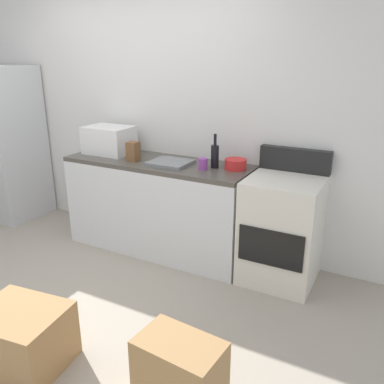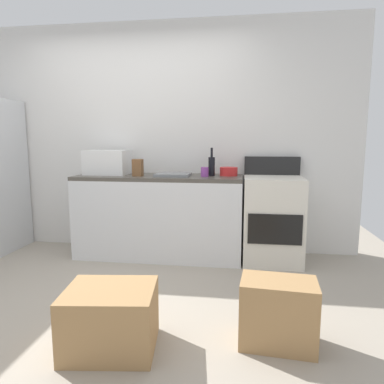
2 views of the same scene
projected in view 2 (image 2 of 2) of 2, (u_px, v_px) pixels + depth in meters
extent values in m
plane|color=#9E9384|center=(88.00, 302.00, 2.75)|extent=(6.00, 6.00, 0.00)
cube|color=silver|center=(141.00, 138.00, 4.08)|extent=(5.00, 0.10, 2.60)
cube|color=silver|center=(160.00, 218.00, 3.82)|extent=(1.80, 0.60, 0.86)
cube|color=#4C473F|center=(159.00, 177.00, 3.75)|extent=(1.80, 0.60, 0.04)
cube|color=silver|center=(272.00, 219.00, 3.65)|extent=(0.60, 0.60, 0.90)
cube|color=black|center=(275.00, 229.00, 3.35)|extent=(0.52, 0.02, 0.30)
cube|color=black|center=(272.00, 166.00, 3.82)|extent=(0.60, 0.08, 0.20)
cube|color=white|center=(108.00, 162.00, 3.86)|extent=(0.46, 0.34, 0.27)
cube|color=slate|center=(173.00, 175.00, 3.68)|extent=(0.36, 0.32, 0.03)
cylinder|color=black|center=(212.00, 166.00, 3.70)|extent=(0.07, 0.07, 0.20)
cylinder|color=black|center=(212.00, 152.00, 3.68)|extent=(0.03, 0.03, 0.10)
cylinder|color=purple|center=(205.00, 172.00, 3.61)|extent=(0.08, 0.08, 0.10)
cube|color=brown|center=(138.00, 168.00, 3.67)|extent=(0.10, 0.10, 0.18)
cylinder|color=red|center=(229.00, 171.00, 3.72)|extent=(0.19, 0.19, 0.09)
cube|color=#A37A4C|center=(111.00, 319.00, 2.11)|extent=(0.59, 0.51, 0.38)
cube|color=#A37A4C|center=(278.00, 313.00, 2.15)|extent=(0.49, 0.33, 0.42)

